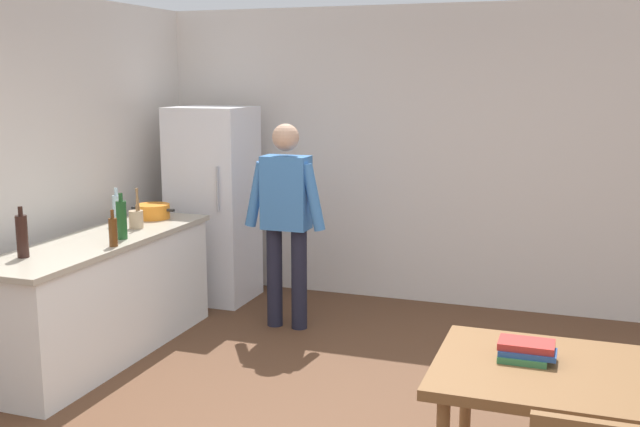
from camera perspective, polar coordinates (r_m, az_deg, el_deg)
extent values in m
cube|color=silver|center=(6.89, 8.38, 4.29)|extent=(6.40, 0.12, 2.70)
cube|color=white|center=(5.85, -16.14, -6.33)|extent=(0.60, 2.12, 0.86)
cube|color=#B2A893|center=(5.73, -16.37, -2.02)|extent=(0.64, 2.20, 0.04)
cube|color=white|center=(7.02, -8.11, 0.69)|extent=(0.70, 0.64, 1.80)
cylinder|color=#B2B2B7|center=(6.59, -7.81, 1.83)|extent=(0.02, 0.02, 0.40)
cylinder|color=#1E1E2D|center=(6.28, -3.48, -4.85)|extent=(0.13, 0.13, 0.84)
cylinder|color=#1E1E2D|center=(6.20, -1.60, -5.04)|extent=(0.13, 0.13, 0.84)
cube|color=#3D75B7|center=(6.09, -2.60, 1.60)|extent=(0.38, 0.22, 0.60)
sphere|color=tan|center=(6.04, -2.64, 5.82)|extent=(0.22, 0.22, 0.22)
cylinder|color=#3D75B7|center=(6.16, -4.90, 1.47)|extent=(0.20, 0.09, 0.55)
cylinder|color=#3D75B7|center=(5.97, -0.52, 1.23)|extent=(0.20, 0.09, 0.55)
cube|color=brown|center=(3.69, 19.85, -11.69)|extent=(1.40, 0.90, 0.05)
cylinder|color=brown|center=(4.19, 11.03, -14.10)|extent=(0.06, 0.06, 0.70)
cylinder|color=orange|center=(6.41, -12.62, 0.16)|extent=(0.28, 0.28, 0.12)
cube|color=black|center=(6.49, -13.90, 0.42)|extent=(0.06, 0.03, 0.02)
cube|color=black|center=(6.31, -11.31, 0.25)|extent=(0.06, 0.03, 0.02)
cylinder|color=tan|center=(6.02, -13.83, -0.45)|extent=(0.11, 0.11, 0.14)
cylinder|color=olive|center=(5.99, -13.71, 0.87)|extent=(0.02, 0.05, 0.22)
cylinder|color=olive|center=(5.98, -13.78, 0.85)|extent=(0.02, 0.04, 0.22)
cylinder|color=black|center=(5.27, -21.75, -1.64)|extent=(0.08, 0.08, 0.28)
cylinder|color=black|center=(5.24, -21.87, 0.18)|extent=(0.03, 0.03, 0.06)
cylinder|color=silver|center=(6.19, -15.22, 0.25)|extent=(0.07, 0.07, 0.24)
cylinder|color=silver|center=(6.16, -15.29, 1.62)|extent=(0.03, 0.03, 0.06)
cylinder|color=#1E5123|center=(5.64, -14.88, -0.49)|extent=(0.08, 0.08, 0.28)
cylinder|color=#1E5123|center=(5.61, -14.96, 1.21)|extent=(0.03, 0.03, 0.06)
cylinder|color=#5B3314|center=(5.42, -15.49, -1.40)|extent=(0.06, 0.06, 0.20)
cylinder|color=#5B3314|center=(5.39, -15.55, -0.04)|extent=(0.02, 0.02, 0.06)
cube|color=#387A47|center=(3.73, 15.21, -10.48)|extent=(0.22, 0.19, 0.03)
cube|color=#284C8E|center=(3.71, 15.54, -10.16)|extent=(0.26, 0.15, 0.02)
cube|color=#B22D28|center=(3.73, 15.46, -9.61)|extent=(0.26, 0.16, 0.03)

